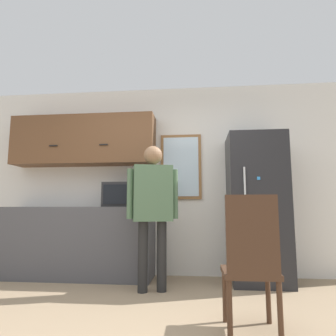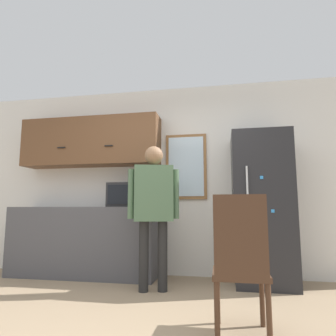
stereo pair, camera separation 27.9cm
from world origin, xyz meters
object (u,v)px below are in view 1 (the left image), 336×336
(refrigerator, at_px, (257,207))
(chair, at_px, (251,259))
(microwave, at_px, (124,195))
(person, at_px, (153,201))

(refrigerator, xyz_separation_m, chair, (-0.35, -1.57, -0.39))
(microwave, relative_size, chair, 0.49)
(refrigerator, bearing_deg, chair, -102.66)
(refrigerator, distance_m, chair, 1.66)
(microwave, xyz_separation_m, person, (0.48, -0.53, -0.10))
(microwave, bearing_deg, chair, -49.08)
(microwave, distance_m, chair, 2.19)
(microwave, height_order, chair, microwave)
(person, xyz_separation_m, refrigerator, (1.26, 0.50, -0.07))
(microwave, bearing_deg, refrigerator, -1.02)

